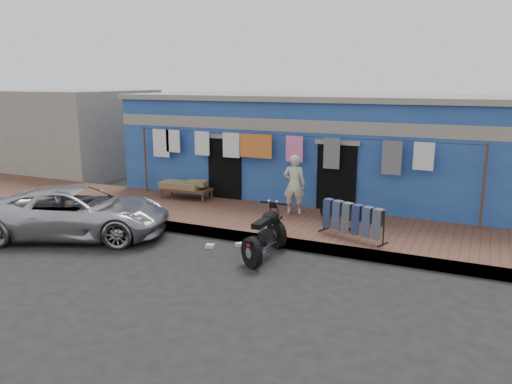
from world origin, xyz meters
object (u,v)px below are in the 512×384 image
seated_person (294,185)px  jeans_rack (353,220)px  bicycle (337,206)px  charpoy (186,190)px  motorcycle (265,232)px  car (77,211)px

seated_person → jeans_rack: 2.44m
seated_person → bicycle: size_ratio=1.10×
seated_person → charpoy: seated_person is taller
bicycle → charpoy: size_ratio=0.90×
motorcycle → jeans_rack: motorcycle is taller
seated_person → bicycle: 1.49m
motorcycle → charpoy: size_ratio=1.07×
seated_person → charpoy: bearing=-16.9°
car → jeans_rack: bearing=-95.1°
seated_person → motorcycle: 2.90m
seated_person → motorcycle: size_ratio=0.92×
charpoy → car: bearing=-102.0°
car → jeans_rack: size_ratio=2.65×
car → charpoy: 3.81m
motorcycle → charpoy: 5.10m
seated_person → charpoy: size_ratio=0.98×
car → bicycle: bearing=-86.2°
bicycle → charpoy: (-4.98, 0.84, -0.21)m
car → seated_person: (4.42, 3.42, 0.42)m
seated_person → bicycle: seated_person is taller
seated_person → motorcycle: seated_person is taller
car → bicycle: car is taller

